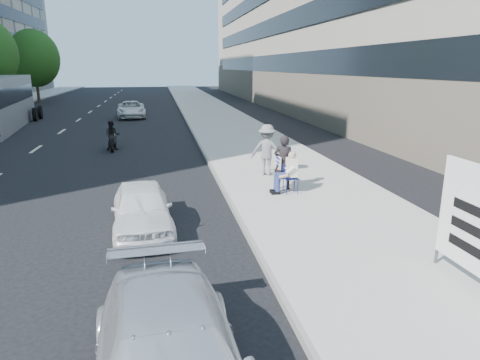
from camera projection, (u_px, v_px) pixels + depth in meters
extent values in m
plane|color=black|center=(190.00, 263.00, 8.84)|extent=(160.00, 160.00, 0.00)
cube|color=#AAA79F|center=(228.00, 126.00, 28.53)|extent=(5.00, 120.00, 0.15)
cylinder|color=#382616|center=(38.00, 90.00, 47.82)|extent=(0.30, 0.30, 2.62)
ellipsoid|color=#164412|center=(34.00, 58.00, 46.93)|extent=(5.40, 5.40, 6.21)
cylinder|color=navy|center=(287.00, 187.00, 12.99)|extent=(0.02, 0.02, 0.45)
cylinder|color=navy|center=(298.00, 187.00, 13.05)|extent=(0.02, 0.02, 0.45)
cylinder|color=navy|center=(283.00, 184.00, 13.33)|extent=(0.02, 0.02, 0.45)
cylinder|color=navy|center=(294.00, 184.00, 13.40)|extent=(0.02, 0.02, 0.45)
cube|color=navy|center=(291.00, 178.00, 13.13)|extent=(0.40, 0.40, 0.03)
cube|color=navy|center=(289.00, 171.00, 13.26)|extent=(0.40, 0.02, 0.40)
cylinder|color=navy|center=(285.00, 177.00, 12.97)|extent=(0.44, 0.17, 0.17)
cylinder|color=navy|center=(278.00, 184.00, 12.99)|extent=(0.14, 0.14, 0.46)
cube|color=black|center=(276.00, 193.00, 13.05)|extent=(0.26, 0.11, 0.10)
cylinder|color=navy|center=(283.00, 175.00, 13.16)|extent=(0.44, 0.17, 0.17)
cylinder|color=navy|center=(276.00, 183.00, 13.18)|extent=(0.14, 0.14, 0.46)
cube|color=black|center=(274.00, 191.00, 13.24)|extent=(0.26, 0.11, 0.10)
cube|color=white|center=(292.00, 167.00, 13.04)|extent=(0.26, 0.42, 0.56)
sphere|color=tan|center=(292.00, 155.00, 12.95)|extent=(0.23, 0.23, 0.23)
ellipsoid|color=gray|center=(293.00, 154.00, 12.95)|extent=(0.22, 0.24, 0.19)
ellipsoid|color=gray|center=(289.00, 158.00, 12.95)|extent=(0.10, 0.14, 0.13)
cylinder|color=white|center=(290.00, 170.00, 12.80)|extent=(0.30, 0.10, 0.25)
cylinder|color=tan|center=(284.00, 176.00, 12.81)|extent=(0.29, 0.09, 0.14)
cylinder|color=white|center=(287.00, 165.00, 13.27)|extent=(0.26, 0.20, 0.32)
cylinder|color=tan|center=(282.00, 167.00, 13.41)|extent=(0.30, 0.21, 0.18)
cube|color=white|center=(278.00, 162.00, 13.51)|extent=(0.03, 0.55, 0.40)
imported|color=slate|center=(267.00, 150.00, 15.22)|extent=(1.34, 1.08, 1.81)
imported|color=black|center=(284.00, 162.00, 13.44)|extent=(0.75, 0.65, 1.73)
cylinder|color=#4C4C4C|center=(442.00, 211.00, 8.24)|extent=(0.06, 0.06, 2.20)
cube|color=black|center=(479.00, 213.00, 7.20)|extent=(0.01, 1.30, 0.18)
cube|color=black|center=(476.00, 232.00, 7.29)|extent=(0.01, 1.30, 0.18)
cube|color=black|center=(474.00, 251.00, 7.38)|extent=(0.01, 1.30, 0.18)
imported|color=white|center=(142.00, 208.00, 10.41)|extent=(1.64, 3.56, 1.18)
imported|color=white|center=(131.00, 109.00, 33.75)|extent=(2.42, 4.74, 1.28)
cylinder|color=black|center=(112.00, 146.00, 20.15)|extent=(0.13, 0.64, 0.64)
cylinder|color=black|center=(115.00, 141.00, 21.48)|extent=(0.13, 0.64, 0.64)
cube|color=black|center=(113.00, 138.00, 20.76)|extent=(0.28, 1.21, 0.35)
imported|color=black|center=(112.00, 135.00, 20.62)|extent=(0.70, 0.55, 1.42)
cube|color=black|center=(17.00, 94.00, 27.75)|extent=(1.32, 11.44, 1.00)
cylinder|color=black|center=(8.00, 125.00, 25.81)|extent=(0.36, 1.02, 1.00)
cylinder|color=black|center=(35.00, 114.00, 31.50)|extent=(0.36, 1.02, 1.00)
cylinder|color=black|center=(5.00, 113.00, 32.48)|extent=(0.36, 1.02, 1.00)
cylinder|color=black|center=(40.00, 112.00, 32.93)|extent=(0.36, 1.02, 1.00)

